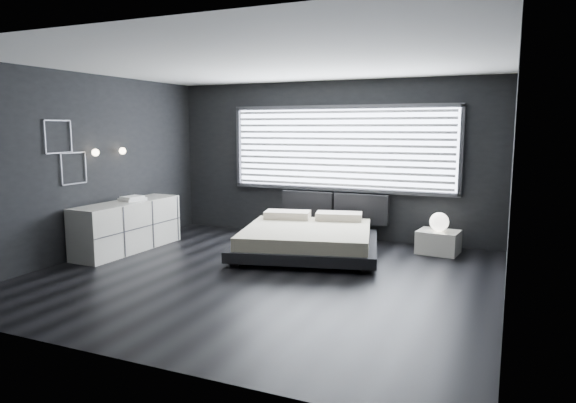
% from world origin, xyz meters
% --- Properties ---
extents(room, '(6.04, 6.00, 2.80)m').
position_xyz_m(room, '(0.00, 0.00, 1.40)').
color(room, black).
rests_on(room, ground).
extents(window, '(4.14, 0.09, 1.52)m').
position_xyz_m(window, '(0.20, 2.70, 1.61)').
color(window, white).
rests_on(window, ground).
extents(headboard, '(1.96, 0.16, 0.52)m').
position_xyz_m(headboard, '(0.12, 2.64, 0.57)').
color(headboard, black).
rests_on(headboard, ground).
extents(sconce_near, '(0.18, 0.11, 0.11)m').
position_xyz_m(sconce_near, '(-2.88, 0.05, 1.60)').
color(sconce_near, silver).
rests_on(sconce_near, ground).
extents(sconce_far, '(0.18, 0.11, 0.11)m').
position_xyz_m(sconce_far, '(-2.88, 0.65, 1.60)').
color(sconce_far, silver).
rests_on(sconce_far, ground).
extents(wall_art_upper, '(0.01, 0.48, 0.48)m').
position_xyz_m(wall_art_upper, '(-2.98, -0.55, 1.85)').
color(wall_art_upper, '#47474C').
rests_on(wall_art_upper, ground).
extents(wall_art_lower, '(0.01, 0.48, 0.48)m').
position_xyz_m(wall_art_lower, '(-2.98, -0.30, 1.38)').
color(wall_art_lower, '#47474C').
rests_on(wall_art_lower, ground).
extents(bed, '(2.59, 2.52, 0.56)m').
position_xyz_m(bed, '(0.11, 1.36, 0.26)').
color(bed, black).
rests_on(bed, ground).
extents(nightstand, '(0.68, 0.58, 0.36)m').
position_xyz_m(nightstand, '(2.00, 2.25, 0.18)').
color(nightstand, silver).
rests_on(nightstand, ground).
extents(orb_lamp, '(0.30, 0.30, 0.30)m').
position_xyz_m(orb_lamp, '(2.00, 2.22, 0.51)').
color(orb_lamp, white).
rests_on(orb_lamp, nightstand).
extents(dresser, '(0.61, 2.01, 0.80)m').
position_xyz_m(dresser, '(-2.65, 0.43, 0.40)').
color(dresser, silver).
rests_on(dresser, ground).
extents(book_stack, '(0.35, 0.42, 0.08)m').
position_xyz_m(book_stack, '(-2.63, 0.55, 0.84)').
color(book_stack, white).
rests_on(book_stack, dresser).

